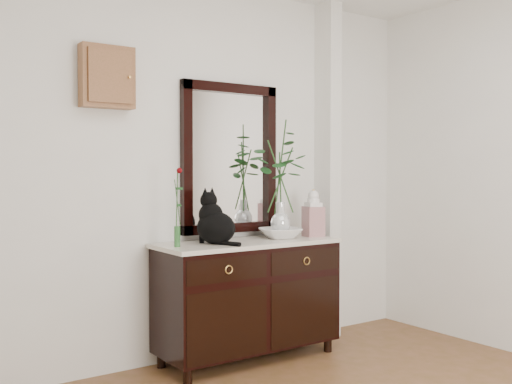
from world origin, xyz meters
TOP-DOWN VIEW (x-y plane):
  - wall_back at (0.00, 1.98)m, footprint 3.60×0.04m
  - pilaster at (1.00, 1.90)m, footprint 0.12×0.20m
  - sideboard at (0.10, 1.73)m, footprint 1.33×0.52m
  - wall_mirror at (0.10, 1.97)m, footprint 0.80×0.06m
  - key_cabinet at (-0.85, 1.94)m, footprint 0.35×0.10m
  - cat at (-0.18, 1.71)m, footprint 0.33×0.37m
  - lotus_bowl at (0.39, 1.73)m, footprint 0.38×0.38m
  - vase_branches at (0.39, 1.73)m, footprint 0.54×0.54m
  - bud_vase_rose at (-0.47, 1.71)m, footprint 0.07×0.07m
  - ginger_jar at (0.67, 1.69)m, footprint 0.16×0.16m

SIDE VIEW (x-z plane):
  - sideboard at x=0.10m, z-range 0.06..0.88m
  - lotus_bowl at x=0.39m, z-range 0.85..0.93m
  - ginger_jar at x=0.67m, z-range 0.85..1.21m
  - cat at x=-0.18m, z-range 0.85..1.21m
  - bud_vase_rose at x=-0.47m, z-range 0.85..1.38m
  - vase_branches at x=0.39m, z-range 0.87..1.73m
  - wall_back at x=0.00m, z-range 0.00..2.70m
  - pilaster at x=1.00m, z-range 0.00..2.70m
  - wall_mirror at x=0.10m, z-range 0.89..1.99m
  - key_cabinet at x=-0.85m, z-range 1.75..2.15m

